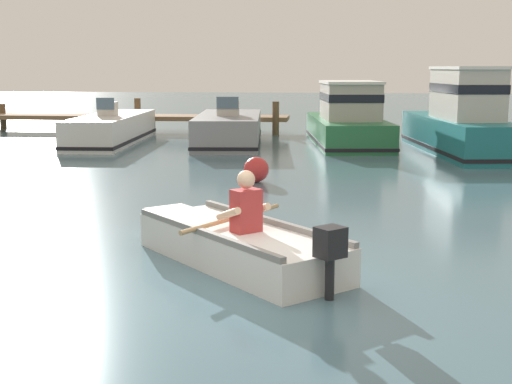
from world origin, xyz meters
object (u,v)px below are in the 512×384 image
rowboat_with_person (236,243)px  moored_boat_green (348,121)px  moored_boat_grey (229,130)px  moored_boat_white (112,130)px  moored_boat_teal (461,122)px  mooring_buoy (256,170)px

rowboat_with_person → moored_boat_green: size_ratio=0.50×
moored_boat_grey → moored_boat_green: (3.72, 0.32, 0.28)m
rowboat_with_person → moored_boat_white: 14.68m
moored_boat_white → moored_boat_grey: 3.79m
moored_boat_white → moored_boat_grey: (3.79, 0.01, 0.02)m
moored_boat_green → moored_boat_grey: bearing=-175.0°
moored_boat_green → moored_boat_teal: (3.10, -2.00, 0.16)m
moored_boat_green → moored_boat_teal: size_ratio=0.96×
moored_boat_white → mooring_buoy: 9.07m
rowboat_with_person → moored_boat_grey: (-2.10, 13.45, 0.20)m
rowboat_with_person → moored_boat_green: moored_boat_green is taller
moored_boat_white → moored_boat_green: moored_boat_green is taller
moored_boat_green → moored_boat_teal: 3.69m
moored_boat_grey → mooring_buoy: 7.45m
mooring_buoy → moored_boat_teal: bearing=47.3°
moored_boat_teal → mooring_buoy: moored_boat_teal is taller
moored_boat_grey → mooring_buoy: bearing=-77.1°
moored_boat_white → mooring_buoy: (5.46, -7.25, -0.16)m
moored_boat_grey → moored_boat_green: size_ratio=0.92×
moored_boat_green → rowboat_with_person: bearing=-96.7°
moored_boat_green → moored_boat_teal: moored_boat_teal is taller
moored_boat_teal → mooring_buoy: (-5.15, -5.57, -0.62)m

